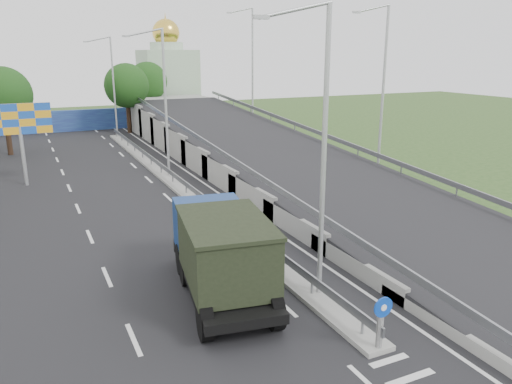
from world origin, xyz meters
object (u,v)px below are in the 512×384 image
lamp_post_near (320,141)px  dump_truck (221,249)px  sign_bollard (381,322)px  lamp_post_far (112,81)px  church (168,78)px  billboard (19,124)px  lamp_post_mid (163,96)px

lamp_post_near → dump_truck: 5.29m
sign_bollard → lamp_post_far: size_ratio=0.17×
sign_bollard → dump_truck: bearing=117.1°
church → billboard: (-19.00, -32.00, -1.12)m
sign_bollard → lamp_post_mid: size_ratio=0.17×
lamp_post_far → billboard: lamp_post_far is taller
billboard → dump_truck: bearing=-73.1°
sign_bollard → church: 58.84m
lamp_post_mid → billboard: lamp_post_mid is taller
lamp_post_far → dump_truck: lamp_post_far is taller
lamp_post_far → church: church is taller
lamp_post_mid → church: church is taller
sign_bollard → church: bearing=80.2°
lamp_post_mid → church: size_ratio=0.73×
lamp_post_far → lamp_post_mid: bearing=-90.0°
sign_bollard → lamp_post_near: bearing=88.4°
lamp_post_far → church: (9.89, 14.00, -0.50)m
sign_bollard → billboard: billboard is taller
lamp_post_far → dump_truck: 38.58m
lamp_post_mid → billboard: 9.47m
sign_bollard → lamp_post_far: lamp_post_far is taller
lamp_post_mid → lamp_post_near: bearing=-90.0°
lamp_post_near → billboard: lamp_post_near is taller
church → dump_truck: bearing=-103.8°
sign_bollard → dump_truck: size_ratio=0.22×
sign_bollard → lamp_post_far: (0.11, 43.83, 4.77)m
lamp_post_near → church: 54.90m
dump_truck → billboard: bearing=116.1°
lamp_post_near → lamp_post_far: same height
lamp_post_mid → church: bearing=73.8°
billboard → church: bearing=59.3°
dump_truck → lamp_post_far: bearing=94.7°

